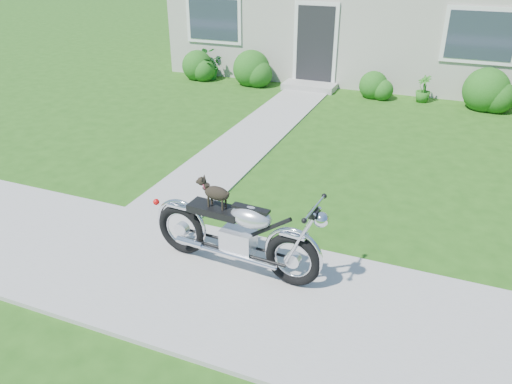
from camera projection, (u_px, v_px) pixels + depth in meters
ground at (218, 283)px, 5.85m from camera, size 80.00×80.00×0.00m
sidewalk at (218, 282)px, 5.84m from camera, size 24.00×2.20×0.04m
walkway at (259, 131)px, 10.48m from camera, size 1.20×8.00×0.03m
shrub_row at (390, 82)px, 12.46m from camera, size 10.08×1.12×1.12m
potted_plant_left at (208, 65)px, 14.25m from camera, size 0.74×0.65×0.82m
potted_plant_right at (423, 89)px, 12.27m from camera, size 0.52×0.52×0.66m
motorcycle_with_dog at (238, 233)px, 5.83m from camera, size 2.22×0.60×1.12m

